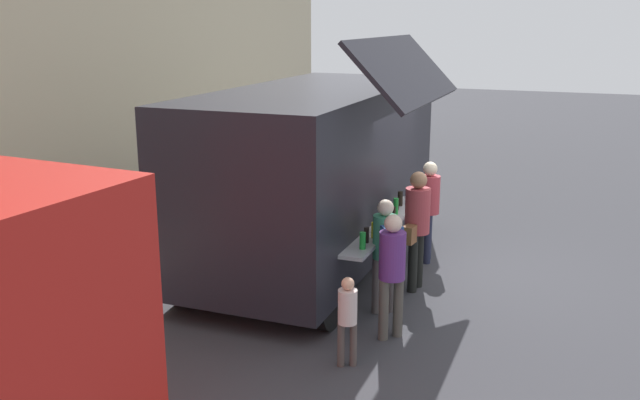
# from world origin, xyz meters

# --- Properties ---
(ground_plane) EXTENTS (60.00, 60.00, 0.00)m
(ground_plane) POSITION_xyz_m (0.00, 0.00, 0.00)
(ground_plane) COLOR #38383D
(curb_strip) EXTENTS (28.00, 1.60, 0.15)m
(curb_strip) POSITION_xyz_m (-4.47, 4.73, 0.07)
(curb_strip) COLOR #9E998E
(curb_strip) RESTS_ON ground
(food_truck_main) EXTENTS (5.96, 3.22, 3.66)m
(food_truck_main) POSITION_xyz_m (-0.47, 2.11, 1.57)
(food_truck_main) COLOR black
(food_truck_main) RESTS_ON ground
(trash_bin) EXTENTS (0.60, 0.60, 1.03)m
(trash_bin) POSITION_xyz_m (3.21, 4.43, 0.52)
(trash_bin) COLOR #2F5F3B
(trash_bin) RESTS_ON ground
(customer_front_ordering) EXTENTS (0.59, 0.36, 1.79)m
(customer_front_ordering) POSITION_xyz_m (-1.03, 0.32, 1.06)
(customer_front_ordering) COLOR black
(customer_front_ordering) RESTS_ON ground
(customer_mid_with_backpack) EXTENTS (0.51, 0.47, 1.60)m
(customer_mid_with_backpack) POSITION_xyz_m (-2.03, 0.50, 0.98)
(customer_mid_with_backpack) COLOR #474343
(customer_mid_with_backpack) RESTS_ON ground
(customer_rear_waiting) EXTENTS (0.33, 0.33, 1.62)m
(customer_rear_waiting) POSITION_xyz_m (-2.73, 0.21, 0.97)
(customer_rear_waiting) COLOR #4D4841
(customer_rear_waiting) RESTS_ON ground
(customer_extra_browsing) EXTENTS (0.35, 0.34, 1.68)m
(customer_extra_browsing) POSITION_xyz_m (0.28, 0.43, 1.00)
(customer_extra_browsing) COLOR #1E2237
(customer_extra_browsing) RESTS_ON ground
(child_near_queue) EXTENTS (0.22, 0.22, 1.09)m
(child_near_queue) POSITION_xyz_m (-3.63, 0.48, 0.65)
(child_near_queue) COLOR #4E433F
(child_near_queue) RESTS_ON ground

